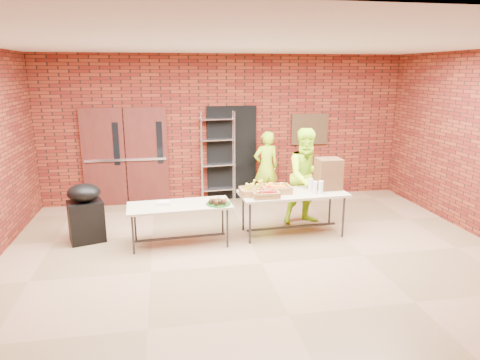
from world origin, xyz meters
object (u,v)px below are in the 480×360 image
object	(u,v)px
coffee_dispenser	(328,174)
volunteer_man	(307,177)
table_left	(180,208)
covered_grill	(86,213)
table_right	(293,196)
wire_rack	(218,157)
volunteer_woman	(266,167)

from	to	relation	value
coffee_dispenser	volunteer_man	bearing A→B (deg)	124.11
table_left	covered_grill	size ratio (longest dim) A/B	1.72
table_right	coffee_dispenser	bearing A→B (deg)	7.50
coffee_dispenser	covered_grill	xyz separation A→B (m)	(-4.24, 0.18, -0.54)
wire_rack	coffee_dispenser	xyz separation A→B (m)	(1.73, -2.09, 0.05)
wire_rack	table_right	world-z (taller)	wire_rack
wire_rack	coffee_dispenser	bearing A→B (deg)	-55.58
covered_grill	coffee_dispenser	bearing A→B (deg)	-19.34
table_right	covered_grill	distance (m)	3.57
table_left	table_right	world-z (taller)	table_right
coffee_dispenser	wire_rack	bearing A→B (deg)	129.65
wire_rack	volunteer_man	xyz separation A→B (m)	(1.47, -1.70, -0.09)
table_left	covered_grill	xyz separation A→B (m)	(-1.57, 0.43, -0.13)
wire_rack	volunteer_woman	size ratio (longest dim) A/B	1.27
covered_grill	table_right	bearing A→B (deg)	-21.78
covered_grill	volunteer_man	world-z (taller)	volunteer_man
coffee_dispenser	covered_grill	bearing A→B (deg)	177.63
wire_rack	volunteer_woman	distance (m)	1.08
table_right	volunteer_woman	world-z (taller)	volunteer_woman
coffee_dispenser	volunteer_woman	bearing A→B (deg)	110.36
table_left	coffee_dispenser	world-z (taller)	coffee_dispenser
table_left	volunteer_man	distance (m)	2.51
wire_rack	table_left	size ratio (longest dim) A/B	1.15
table_right	volunteer_woman	size ratio (longest dim) A/B	1.20
table_right	covered_grill	xyz separation A→B (m)	(-3.55, 0.30, -0.20)
table_right	wire_rack	bearing A→B (deg)	112.55
coffee_dispenser	volunteer_man	size ratio (longest dim) A/B	0.31
wire_rack	coffee_dispenser	size ratio (longest dim) A/B	3.60
coffee_dispenser	covered_grill	distance (m)	4.28
volunteer_woman	wire_rack	bearing A→B (deg)	-20.95
table_left	covered_grill	distance (m)	1.63
covered_grill	volunteer_man	xyz separation A→B (m)	(3.98, 0.21, 0.41)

